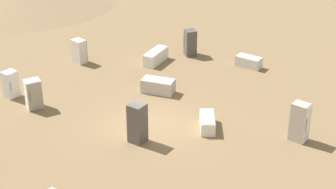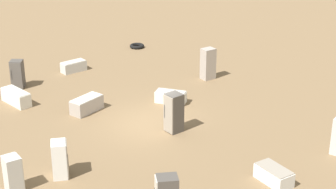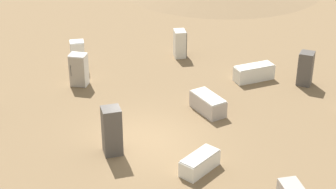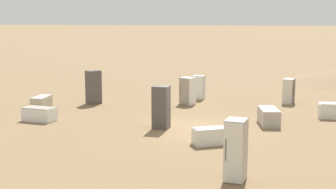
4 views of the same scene
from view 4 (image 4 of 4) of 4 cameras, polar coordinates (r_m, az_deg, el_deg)
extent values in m
plane|color=brown|center=(20.60, 3.30, -4.07)|extent=(1000.00, 1000.00, 0.00)
cube|color=#4C4742|center=(20.33, -0.84, -1.55)|extent=(0.72, 0.74, 1.86)
cube|color=gray|center=(20.66, -0.55, -1.38)|extent=(0.10, 0.65, 1.79)
cylinder|color=#2D2D2D|center=(20.60, 0.10, -1.15)|extent=(0.02, 0.02, 0.65)
cube|color=white|center=(26.26, 2.42, 0.44)|extent=(0.81, 0.91, 1.52)
cube|color=gray|center=(26.04, 1.97, 0.37)|extent=(0.31, 0.68, 1.46)
cylinder|color=#2D2D2D|center=(26.18, 1.50, 0.59)|extent=(0.02, 0.02, 0.53)
cube|color=silver|center=(17.93, 5.59, -5.09)|extent=(1.50, 1.64, 0.59)
cube|color=#BCB7AD|center=(17.86, 5.60, -4.11)|extent=(1.44, 1.57, 0.04)
cube|color=#B2A88E|center=(26.00, -15.17, -0.97)|extent=(1.60, 1.01, 0.60)
cube|color=#BCB7AD|center=(25.95, -15.20, -0.27)|extent=(1.53, 0.97, 0.04)
cube|color=beige|center=(27.40, 14.47, 0.41)|extent=(0.77, 0.58, 1.41)
cube|color=#56514C|center=(27.35, 15.08, 0.37)|extent=(0.72, 0.07, 1.36)
cylinder|color=#2D2D2D|center=(27.08, 15.06, 0.44)|extent=(0.02, 0.02, 0.49)
cube|color=#4C4742|center=(26.74, -9.08, 0.89)|extent=(0.90, 0.84, 1.88)
cube|color=beige|center=(26.96, -8.41, 0.97)|extent=(0.27, 0.54, 1.81)
cylinder|color=#2D2D2D|center=(26.79, -8.11, 1.13)|extent=(0.02, 0.02, 0.66)
cube|color=#A89E93|center=(21.58, 12.18, -2.70)|extent=(1.85, 1.31, 0.71)
cube|color=silver|center=(21.50, 12.21, -1.72)|extent=(1.78, 1.26, 0.04)
cube|color=white|center=(22.76, -15.42, -2.36)|extent=(0.78, 1.53, 0.60)
cube|color=gray|center=(22.71, -15.45, -1.58)|extent=(0.75, 1.46, 0.04)
cube|color=#A89E93|center=(13.86, 8.26, -6.71)|extent=(0.74, 0.60, 1.83)
cube|color=silver|center=(13.51, 7.91, -7.12)|extent=(0.06, 0.55, 1.75)
cylinder|color=#2D2D2D|center=(13.50, 7.05, -6.72)|extent=(0.02, 0.02, 0.64)
cube|color=silver|center=(28.03, 3.75, 0.87)|extent=(0.58, 0.68, 1.42)
cube|color=silver|center=(27.74, 3.56, 0.79)|extent=(0.05, 0.64, 1.36)
cylinder|color=#2D2D2D|center=(27.78, 3.09, 0.95)|extent=(0.02, 0.02, 0.50)
camera|label=1|loc=(25.21, -61.93, 24.47)|focal=60.00mm
camera|label=2|loc=(42.27, -19.63, 17.86)|focal=60.00mm
camera|label=3|loc=(11.27, -69.66, 40.25)|focal=60.00mm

